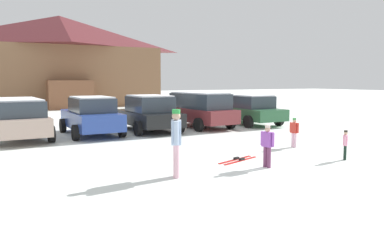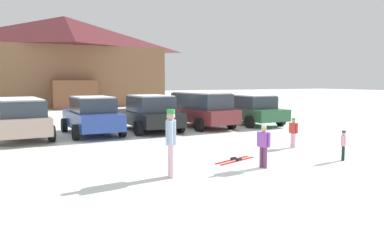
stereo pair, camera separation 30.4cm
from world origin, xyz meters
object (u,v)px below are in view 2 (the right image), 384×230
object	(u,v)px
skier_adult_in_blue_parka	(171,139)
pair_of_skis	(235,160)
parked_blue_hatchback	(92,115)
skier_child_in_pink_snowsuit	(344,144)
parked_beige_suv	(20,117)
ski_lodge	(65,60)
parked_black_sedan	(149,113)
parked_maroon_van	(200,109)
skier_child_in_red_jacket	(293,131)
parked_green_coupe	(250,109)
skier_child_in_purple_jacket	(264,144)

from	to	relation	value
skier_adult_in_blue_parka	pair_of_skis	size ratio (longest dim) A/B	1.08
parked_blue_hatchback	skier_child_in_pink_snowsuit	xyz separation A→B (m)	(5.51, -8.78, -0.34)
parked_beige_suv	pair_of_skis	xyz separation A→B (m)	(5.50, -7.47, -0.88)
skier_child_in_pink_snowsuit	pair_of_skis	bearing A→B (deg)	153.79
ski_lodge	skier_adult_in_blue_parka	size ratio (longest dim) A/B	10.67
parked_beige_suv	parked_black_sedan	distance (m)	5.54
parked_maroon_van	skier_child_in_red_jacket	world-z (taller)	parked_maroon_van
parked_green_coupe	parked_beige_suv	bearing A→B (deg)	-179.92
skier_child_in_red_jacket	pair_of_skis	size ratio (longest dim) A/B	0.68
skier_child_in_red_jacket	parked_green_coupe	bearing A→B (deg)	66.70
parked_maroon_van	skier_child_in_purple_jacket	bearing A→B (deg)	-107.13
ski_lodge	parked_maroon_van	world-z (taller)	ski_lodge
pair_of_skis	skier_child_in_red_jacket	bearing A→B (deg)	16.84
parked_black_sedan	parked_maroon_van	size ratio (longest dim) A/B	0.90
ski_lodge	parked_maroon_van	distance (m)	21.90
parked_green_coupe	parked_black_sedan	bearing A→B (deg)	-179.04
skier_child_in_purple_jacket	parked_beige_suv	bearing A→B (deg)	123.46
ski_lodge	parked_maroon_van	bearing A→B (deg)	-80.77
skier_child_in_red_jacket	skier_child_in_pink_snowsuit	bearing A→B (deg)	-93.86
skier_child_in_red_jacket	skier_adult_in_blue_parka	distance (m)	5.78
parked_maroon_van	skier_child_in_purple_jacket	world-z (taller)	parked_maroon_van
parked_black_sedan	skier_child_in_purple_jacket	distance (m)	8.51
parked_maroon_van	skier_adult_in_blue_parka	world-z (taller)	parked_maroon_van
skier_child_in_purple_jacket	pair_of_skis	size ratio (longest dim) A/B	0.76
skier_adult_in_blue_parka	parked_blue_hatchback	bearing A→B (deg)	91.28
ski_lodge	parked_beige_suv	distance (m)	22.33
parked_black_sedan	skier_adult_in_blue_parka	world-z (taller)	parked_black_sedan
skier_child_in_purple_jacket	parked_black_sedan	bearing A→B (deg)	90.89
parked_green_coupe	skier_child_in_red_jacket	bearing A→B (deg)	-113.30
parked_blue_hatchback	parked_black_sedan	xyz separation A→B (m)	(2.68, 0.03, -0.00)
parked_green_coupe	ski_lodge	bearing A→B (deg)	106.74
parked_black_sedan	skier_child_in_red_jacket	world-z (taller)	parked_black_sedan
parked_blue_hatchback	parked_black_sedan	distance (m)	2.68
ski_lodge	parked_black_sedan	world-z (taller)	ski_lodge
ski_lodge	parked_blue_hatchback	world-z (taller)	ski_lodge
parked_black_sedan	parked_maroon_van	xyz separation A→B (m)	(2.83, 0.24, 0.10)
parked_beige_suv	parked_blue_hatchback	bearing A→B (deg)	-2.13
parked_blue_hatchback	parked_black_sedan	size ratio (longest dim) A/B	1.02
parked_blue_hatchback	skier_child_in_red_jacket	size ratio (longest dim) A/B	4.22
parked_maroon_van	skier_child_in_purple_jacket	distance (m)	9.15
parked_beige_suv	skier_adult_in_blue_parka	size ratio (longest dim) A/B	2.92
parked_beige_suv	skier_child_in_purple_jacket	size ratio (longest dim) A/B	4.18
ski_lodge	parked_black_sedan	distance (m)	21.88
ski_lodge	skier_child_in_red_jacket	distance (m)	28.55
ski_lodge	parked_green_coupe	size ratio (longest dim) A/B	3.89
skier_child_in_red_jacket	parked_black_sedan	bearing A→B (deg)	114.81
parked_black_sedan	parked_maroon_van	bearing A→B (deg)	4.80
parked_green_coupe	skier_child_in_pink_snowsuit	xyz separation A→B (m)	(-2.99, -8.90, -0.31)
parked_beige_suv	parked_black_sedan	world-z (taller)	parked_black_sedan
parked_beige_suv	parked_blue_hatchback	distance (m)	2.87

